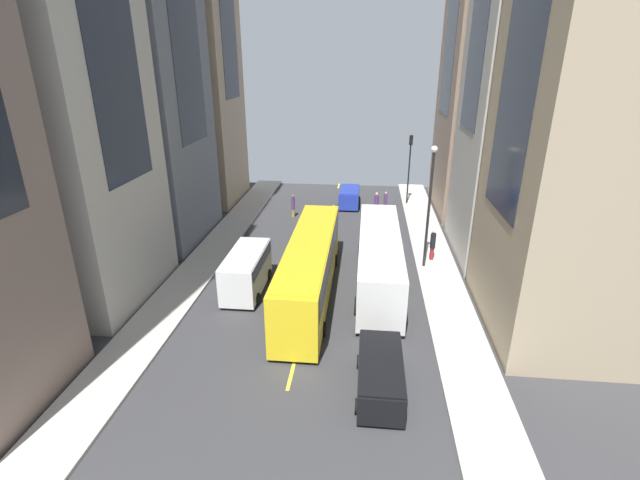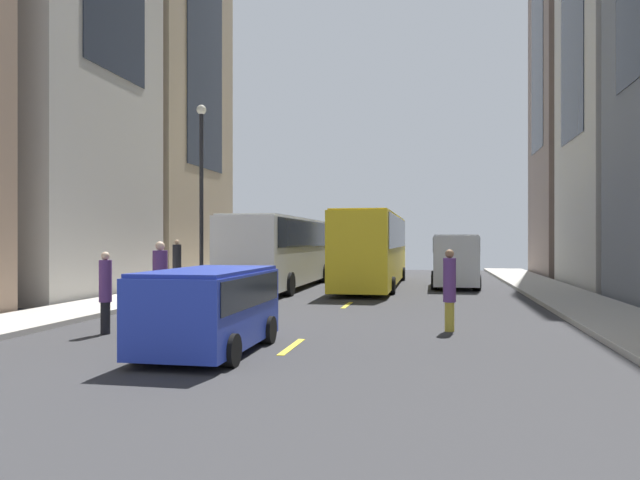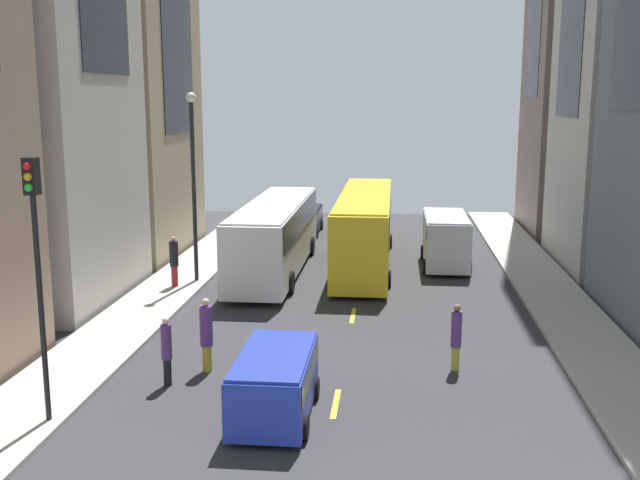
{
  "view_description": "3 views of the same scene",
  "coord_description": "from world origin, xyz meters",
  "px_view_note": "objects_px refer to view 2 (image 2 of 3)",
  "views": [
    {
      "loc": [
        -3.07,
        29.33,
        13.48
      ],
      "look_at": [
        0.09,
        -1.21,
        1.21
      ],
      "focal_mm": 25.48,
      "sensor_mm": 36.0,
      "label": 1
    },
    {
      "loc": [
        3.05,
        -25.22,
        2.34
      ],
      "look_at": [
        -1.19,
        -3.12,
        2.33
      ],
      "focal_mm": 33.44,
      "sensor_mm": 36.0,
      "label": 2
    },
    {
      "loc": [
        1.48,
        -31.68,
        8.22
      ],
      "look_at": [
        -1.91,
        2.17,
        1.71
      ],
      "focal_mm": 41.88,
      "sensor_mm": 36.0,
      "label": 3
    }
  ],
  "objects_px": {
    "car_blue_0": "(210,304)",
    "car_black_1": "(324,261)",
    "pedestrian_crossing_near": "(160,282)",
    "delivery_van_white": "(455,257)",
    "pedestrian_crossing_mid": "(177,263)",
    "pedestrian_waiting_curb": "(450,288)",
    "pedestrian_walking_far": "(105,290)",
    "streetcar_yellow": "(374,244)",
    "city_bus_white": "(284,247)"
  },
  "relations": [
    {
      "from": "car_blue_0",
      "to": "car_black_1",
      "type": "bearing_deg",
      "value": 95.35
    },
    {
      "from": "streetcar_yellow",
      "to": "delivery_van_white",
      "type": "bearing_deg",
      "value": -1.16
    },
    {
      "from": "car_black_1",
      "to": "pedestrian_crossing_near",
      "type": "height_order",
      "value": "pedestrian_crossing_near"
    },
    {
      "from": "car_black_1",
      "to": "pedestrian_crossing_near",
      "type": "xyz_separation_m",
      "value": [
        -0.08,
        -23.61,
        0.29
      ]
    },
    {
      "from": "city_bus_white",
      "to": "streetcar_yellow",
      "type": "bearing_deg",
      "value": 25.75
    },
    {
      "from": "delivery_van_white",
      "to": "pedestrian_waiting_curb",
      "type": "relative_size",
      "value": 2.52
    },
    {
      "from": "car_blue_0",
      "to": "pedestrian_walking_far",
      "type": "distance_m",
      "value": 3.89
    },
    {
      "from": "pedestrian_walking_far",
      "to": "city_bus_white",
      "type": "bearing_deg",
      "value": -110.98
    },
    {
      "from": "car_blue_0",
      "to": "pedestrian_waiting_curb",
      "type": "relative_size",
      "value": 1.95
    },
    {
      "from": "car_blue_0",
      "to": "car_black_1",
      "type": "distance_m",
      "value": 26.77
    },
    {
      "from": "pedestrian_waiting_curb",
      "to": "car_blue_0",
      "type": "bearing_deg",
      "value": 5.17
    },
    {
      "from": "car_blue_0",
      "to": "pedestrian_crossing_mid",
      "type": "relative_size",
      "value": 1.86
    },
    {
      "from": "streetcar_yellow",
      "to": "car_blue_0",
      "type": "relative_size",
      "value": 3.46
    },
    {
      "from": "car_black_1",
      "to": "pedestrian_waiting_curb",
      "type": "height_order",
      "value": "pedestrian_waiting_curb"
    },
    {
      "from": "car_black_1",
      "to": "pedestrian_walking_far",
      "type": "xyz_separation_m",
      "value": [
        -0.94,
        -24.84,
        0.18
      ]
    },
    {
      "from": "car_blue_0",
      "to": "pedestrian_walking_far",
      "type": "bearing_deg",
      "value": 152.19
    },
    {
      "from": "delivery_van_white",
      "to": "car_blue_0",
      "type": "xyz_separation_m",
      "value": [
        -5.56,
        -18.25,
        -0.49
      ]
    },
    {
      "from": "city_bus_white",
      "to": "delivery_van_white",
      "type": "height_order",
      "value": "city_bus_white"
    },
    {
      "from": "car_blue_0",
      "to": "pedestrian_crossing_near",
      "type": "xyz_separation_m",
      "value": [
        -2.58,
        3.04,
        0.19
      ]
    },
    {
      "from": "car_blue_0",
      "to": "pedestrian_waiting_curb",
      "type": "xyz_separation_m",
      "value": [
        4.96,
        3.87,
        0.1
      ]
    },
    {
      "from": "city_bus_white",
      "to": "delivery_van_white",
      "type": "relative_size",
      "value": 2.45
    },
    {
      "from": "pedestrian_crossing_mid",
      "to": "car_black_1",
      "type": "bearing_deg",
      "value": -119.03
    },
    {
      "from": "delivery_van_white",
      "to": "pedestrian_waiting_curb",
      "type": "height_order",
      "value": "delivery_van_white"
    },
    {
      "from": "delivery_van_white",
      "to": "pedestrian_waiting_curb",
      "type": "distance_m",
      "value": 14.4
    },
    {
      "from": "car_blue_0",
      "to": "pedestrian_crossing_near",
      "type": "distance_m",
      "value": 4.0
    },
    {
      "from": "pedestrian_waiting_curb",
      "to": "delivery_van_white",
      "type": "bearing_deg",
      "value": -125.17
    },
    {
      "from": "city_bus_white",
      "to": "streetcar_yellow",
      "type": "distance_m",
      "value": 4.63
    },
    {
      "from": "car_black_1",
      "to": "pedestrian_walking_far",
      "type": "bearing_deg",
      "value": -92.17
    },
    {
      "from": "delivery_van_white",
      "to": "city_bus_white",
      "type": "bearing_deg",
      "value": -166.66
    },
    {
      "from": "streetcar_yellow",
      "to": "pedestrian_crossing_mid",
      "type": "distance_m",
      "value": 9.9
    },
    {
      "from": "delivery_van_white",
      "to": "car_blue_0",
      "type": "distance_m",
      "value": 19.09
    },
    {
      "from": "pedestrian_crossing_mid",
      "to": "pedestrian_walking_far",
      "type": "xyz_separation_m",
      "value": [
        2.98,
        -10.76,
        -0.22
      ]
    },
    {
      "from": "pedestrian_crossing_near",
      "to": "delivery_van_white",
      "type": "bearing_deg",
      "value": 178.46
    },
    {
      "from": "streetcar_yellow",
      "to": "pedestrian_walking_far",
      "type": "xyz_separation_m",
      "value": [
        -5.03,
        -16.52,
        -1.03
      ]
    },
    {
      "from": "pedestrian_crossing_mid",
      "to": "pedestrian_walking_far",
      "type": "height_order",
      "value": "pedestrian_crossing_mid"
    },
    {
      "from": "car_black_1",
      "to": "delivery_van_white",
      "type": "bearing_deg",
      "value": -46.2
    },
    {
      "from": "pedestrian_walking_far",
      "to": "car_black_1",
      "type": "bearing_deg",
      "value": -109.77
    },
    {
      "from": "pedestrian_waiting_curb",
      "to": "pedestrian_crossing_mid",
      "type": "distance_m",
      "value": 14.33
    },
    {
      "from": "car_blue_0",
      "to": "pedestrian_walking_far",
      "type": "xyz_separation_m",
      "value": [
        -3.44,
        1.81,
        0.07
      ]
    },
    {
      "from": "city_bus_white",
      "to": "pedestrian_crossing_mid",
      "type": "bearing_deg",
      "value": -135.66
    },
    {
      "from": "delivery_van_white",
      "to": "pedestrian_crossing_mid",
      "type": "relative_size",
      "value": 2.4
    },
    {
      "from": "city_bus_white",
      "to": "pedestrian_waiting_curb",
      "type": "relative_size",
      "value": 6.17
    },
    {
      "from": "city_bus_white",
      "to": "car_black_1",
      "type": "height_order",
      "value": "city_bus_white"
    },
    {
      "from": "pedestrian_crossing_near",
      "to": "pedestrian_walking_far",
      "type": "xyz_separation_m",
      "value": [
        -0.86,
        -1.23,
        -0.12
      ]
    },
    {
      "from": "pedestrian_walking_far",
      "to": "delivery_van_white",
      "type": "bearing_deg",
      "value": -136.3
    },
    {
      "from": "city_bus_white",
      "to": "car_black_1",
      "type": "bearing_deg",
      "value": 89.53
    },
    {
      "from": "city_bus_white",
      "to": "car_black_1",
      "type": "relative_size",
      "value": 2.71
    },
    {
      "from": "delivery_van_white",
      "to": "streetcar_yellow",
      "type": "bearing_deg",
      "value": 178.84
    },
    {
      "from": "car_black_1",
      "to": "pedestrian_walking_far",
      "type": "relative_size",
      "value": 2.33
    },
    {
      "from": "pedestrian_waiting_curb",
      "to": "pedestrian_walking_far",
      "type": "relative_size",
      "value": 1.03
    }
  ]
}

